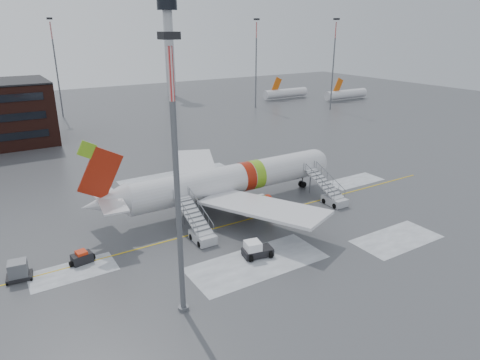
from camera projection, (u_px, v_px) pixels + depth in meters
ground at (252, 214)px, 53.66m from camera, size 260.00×260.00×0.00m
airliner at (226, 181)px, 55.15m from camera, size 35.03×32.97×11.18m
airstair_fwd at (331, 195)px, 56.88m from camera, size 2.05×7.70×3.48m
airstair_aft at (199, 230)px, 47.19m from camera, size 2.05×7.70×3.48m
pushback_tug at (256, 250)px, 43.62m from camera, size 3.28×2.70×1.73m
uld_container at (18, 271)px, 39.66m from camera, size 2.44×1.92×1.83m
baggage_tractor at (82, 258)px, 42.48m from camera, size 2.59×1.44×1.31m
light_mast_near at (177, 180)px, 31.76m from camera, size 1.20×1.20×21.93m
control_tower at (169, 38)px, 138.08m from camera, size 6.40×6.40×30.00m
light_mast_far_ne at (256, 58)px, 119.34m from camera, size 1.20×1.20×24.25m
light_mast_far_n at (56, 62)px, 107.31m from camera, size 1.20×1.20×24.25m
light_mast_far_e at (334, 59)px, 116.09m from camera, size 1.20×1.20×24.25m
distant_aircraft at (306, 100)px, 135.81m from camera, size 35.00×18.00×8.00m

